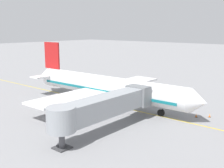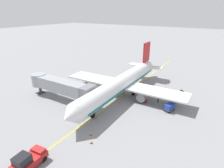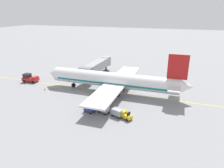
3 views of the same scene
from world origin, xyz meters
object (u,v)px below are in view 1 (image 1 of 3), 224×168
object	(u,v)px
baggage_cart_second_in_train	(134,88)
ground_crew_wing_walker	(128,90)
parked_airliner	(105,87)
baggage_cart_third_in_train	(124,85)
safety_cone_nose_right	(210,115)
baggage_tug_lead	(123,94)
safety_cone_nose_left	(196,115)
baggage_tug_trailing	(119,85)
jet_bridge	(104,106)
baggage_cart_front	(147,89)

from	to	relation	value
baggage_cart_second_in_train	ground_crew_wing_walker	xyz separation A→B (m)	(2.68, 0.37, 0.00)
parked_airliner	ground_crew_wing_walker	world-z (taller)	parked_airliner
baggage_cart_second_in_train	baggage_cart_third_in_train	xyz separation A→B (m)	(-0.48, -3.01, 0.00)
safety_cone_nose_right	baggage_tug_lead	bearing A→B (deg)	-93.30
ground_crew_wing_walker	safety_cone_nose_left	world-z (taller)	ground_crew_wing_walker
baggage_tug_trailing	safety_cone_nose_left	size ratio (longest dim) A/B	4.70
baggage_tug_trailing	parked_airliner	bearing A→B (deg)	28.75
baggage_tug_lead	baggage_tug_trailing	xyz separation A→B (m)	(-6.29, -6.28, 0.00)
jet_bridge	safety_cone_nose_right	world-z (taller)	jet_bridge
parked_airliner	ground_crew_wing_walker	size ratio (longest dim) A/B	22.04
baggage_cart_third_in_train	baggage_tug_trailing	bearing A→B (deg)	-94.94
baggage_cart_second_in_train	ground_crew_wing_walker	size ratio (longest dim) A/B	1.76
safety_cone_nose_left	safety_cone_nose_right	distance (m)	2.07
baggage_cart_third_in_train	parked_airliner	bearing A→B (deg)	22.20
jet_bridge	safety_cone_nose_left	world-z (taller)	jet_bridge
baggage_tug_trailing	ground_crew_wing_walker	bearing A→B (deg)	57.06
jet_bridge	baggage_tug_lead	bearing A→B (deg)	-149.93
baggage_tug_lead	baggage_cart_third_in_train	size ratio (longest dim) A/B	0.93
baggage_cart_second_in_train	baggage_cart_third_in_train	world-z (taller)	same
parked_airliner	baggage_cart_third_in_train	xyz separation A→B (m)	(-11.69, -4.77, -2.24)
baggage_tug_lead	baggage_cart_third_in_train	distance (m)	7.65
baggage_cart_third_in_train	jet_bridge	bearing A→B (deg)	31.97
baggage_tug_trailing	baggage_cart_third_in_train	world-z (taller)	baggage_tug_trailing
jet_bridge	ground_crew_wing_walker	bearing A→B (deg)	-151.19
baggage_cart_front	safety_cone_nose_left	bearing A→B (deg)	59.85
parked_airliner	baggage_cart_second_in_train	xyz separation A→B (m)	(-11.20, -1.76, -2.24)
safety_cone_nose_left	parked_airliner	bearing A→B (deg)	-78.65
baggage_tug_trailing	safety_cone_nose_right	bearing A→B (deg)	73.06
jet_bridge	safety_cone_nose_right	distance (m)	17.54
safety_cone_nose_right	ground_crew_wing_walker	bearing A→B (deg)	-101.95
parked_airliner	safety_cone_nose_right	distance (m)	18.32
safety_cone_nose_left	ground_crew_wing_walker	bearing A→B (deg)	-107.11
baggage_tug_lead	safety_cone_nose_left	distance (m)	16.31
baggage_tug_trailing	baggage_cart_second_in_train	world-z (taller)	baggage_tug_trailing
baggage_tug_trailing	jet_bridge	bearing A→B (deg)	34.88
baggage_cart_front	safety_cone_nose_right	bearing A→B (deg)	66.10
jet_bridge	baggage_tug_lead	distance (m)	18.78
parked_airliner	baggage_cart_third_in_train	size ratio (longest dim) A/B	12.53
safety_cone_nose_left	baggage_cart_third_in_train	bearing A→B (deg)	-112.30
jet_bridge	safety_cone_nose_left	size ratio (longest dim) A/B	30.00
baggage_cart_second_in_train	safety_cone_nose_right	bearing A→B (deg)	70.89
parked_airliner	jet_bridge	world-z (taller)	parked_airliner
jet_bridge	baggage_cart_front	size ratio (longest dim) A/B	5.95
parked_airliner	jet_bridge	bearing A→B (deg)	40.82
safety_cone_nose_right	baggage_tug_trailing	bearing A→B (deg)	-106.94
jet_bridge	baggage_tug_trailing	distance (m)	27.41
baggage_tug_lead	baggage_tug_trailing	distance (m)	8.89
baggage_cart_third_in_train	safety_cone_nose_left	world-z (taller)	baggage_cart_third_in_train
baggage_cart_second_in_train	baggage_cart_front	bearing A→B (deg)	101.12
baggage_tug_trailing	ground_crew_wing_walker	size ratio (longest dim) A/B	1.64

